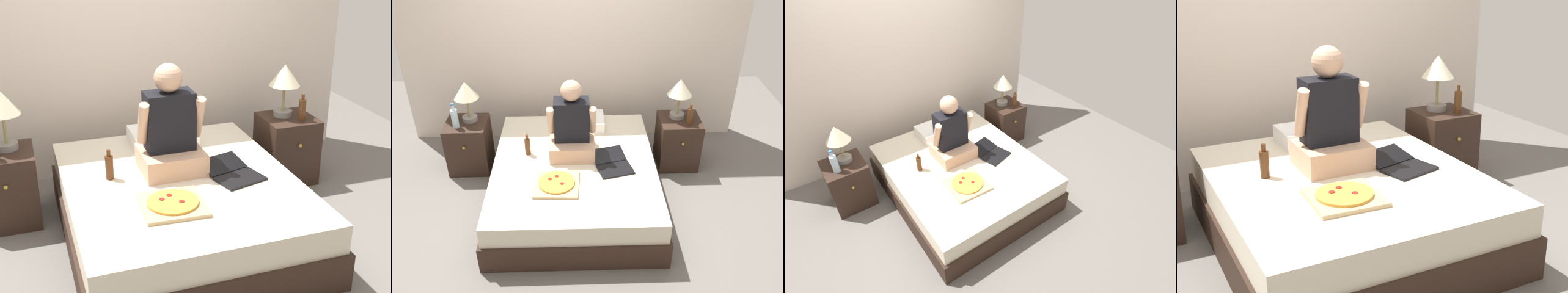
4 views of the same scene
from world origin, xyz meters
TOP-DOWN VIEW (x-y plane):
  - ground_plane at (0.00, 0.00)m, footprint 5.96×5.96m
  - wall_back at (0.00, 1.32)m, footprint 3.96×0.12m
  - bed at (0.00, 0.00)m, footprint 1.62×1.93m
  - nightstand_right at (1.16, 0.61)m, footprint 0.44×0.47m
  - lamp_on_right_nightstand at (1.13, 0.66)m, footprint 0.26×0.26m
  - beer_bottle at (1.23, 0.51)m, footprint 0.06×0.06m
  - pillow at (0.07, 0.68)m, footprint 0.52×0.34m
  - person_seated at (-0.02, 0.17)m, footprint 0.47×0.40m
  - laptop at (0.37, -0.09)m, footprint 0.41×0.48m
  - pizza_box at (-0.16, -0.37)m, footprint 0.42×0.42m
  - beer_bottle_on_bed at (-0.46, 0.16)m, footprint 0.06×0.06m

SIDE VIEW (x-z plane):
  - ground_plane at x=0.00m, z-range 0.00..0.00m
  - bed at x=0.00m, z-range 0.00..0.45m
  - nightstand_right at x=1.16m, z-range 0.00..0.57m
  - pizza_box at x=-0.16m, z-range 0.45..0.50m
  - laptop at x=0.37m, z-range 0.44..0.52m
  - pillow at x=0.07m, z-range 0.46..0.58m
  - beer_bottle_on_bed at x=-0.46m, z-range 0.44..0.66m
  - beer_bottle at x=1.23m, z-range 0.55..0.78m
  - person_seated at x=-0.02m, z-range 0.36..1.14m
  - lamp_on_right_nightstand at x=1.13m, z-range 0.67..1.12m
  - wall_back at x=0.00m, z-range 0.00..2.50m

